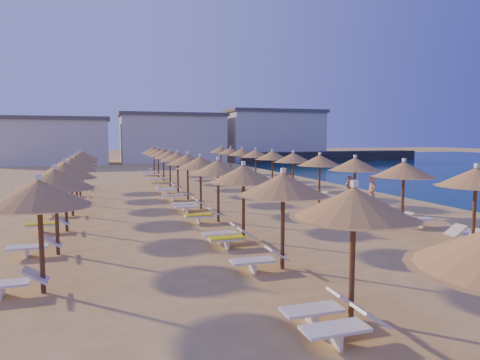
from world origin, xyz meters
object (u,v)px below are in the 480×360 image
object	(u,v)px
parasol_row_east	(306,160)
beachgoer_c	(286,178)
beachgoer_b	(350,189)
beachgoer_a	(372,194)
jetty	(333,156)
parasol_row_west	(194,162)

from	to	relation	value
parasol_row_east	beachgoer_c	world-z (taller)	parasol_row_east
parasol_row_east	beachgoer_b	distance (m)	3.24
beachgoer_c	beachgoer_a	bearing A→B (deg)	-71.59
beachgoer_a	parasol_row_east	bearing A→B (deg)	-160.41
jetty	parasol_row_west	world-z (taller)	parasol_row_west
parasol_row_west	beachgoer_c	world-z (taller)	parasol_row_west
beachgoer_a	parasol_row_west	bearing A→B (deg)	-115.26
beachgoer_b	beachgoer_a	size ratio (longest dim) A/B	0.84
jetty	beachgoer_c	xyz separation A→B (m)	(-21.77, -31.00, 0.02)
jetty	parasol_row_east	xyz separation A→B (m)	(-22.83, -36.21, 1.65)
jetty	beachgoer_b	size ratio (longest dim) A/B	19.62
beachgoer_a	beachgoer_c	xyz separation A→B (m)	(-0.01, 10.51, -0.14)
parasol_row_west	beachgoer_c	size ratio (longest dim) A/B	27.41
jetty	parasol_row_west	distance (m)	46.91
parasol_row_west	beachgoer_a	distance (m)	9.72
parasol_row_west	beachgoer_c	xyz separation A→B (m)	(8.00, 5.21, -1.63)
beachgoer_b	beachgoer_c	bearing A→B (deg)	137.03
parasol_row_east	beachgoer_a	distance (m)	5.61
jetty	parasol_row_west	size ratio (longest dim) A/B	0.71
jetty	beachgoer_c	size ratio (longest dim) A/B	19.54
beachgoer_a	beachgoer_c	bearing A→B (deg)	-171.73
jetty	parasol_row_east	bearing A→B (deg)	-127.91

